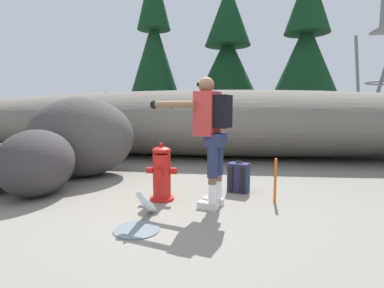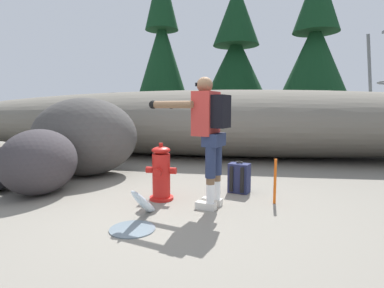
# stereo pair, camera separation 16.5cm
# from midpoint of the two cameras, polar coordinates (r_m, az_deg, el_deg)

# --- Properties ---
(ground_plane) EXTENTS (56.00, 56.00, 0.04)m
(ground_plane) POSITION_cam_midpoint_polar(r_m,az_deg,el_deg) (4.03, -2.03, -11.94)
(ground_plane) COLOR slate
(dirt_embankment) EXTENTS (17.75, 3.20, 1.73)m
(dirt_embankment) POSITION_cam_midpoint_polar(r_m,az_deg,el_deg) (8.23, 4.76, 3.92)
(dirt_embankment) COLOR #666056
(dirt_embankment) RESTS_ON ground_plane
(fire_hydrant) EXTENTS (0.43, 0.38, 0.79)m
(fire_hydrant) POSITION_cam_midpoint_polar(r_m,az_deg,el_deg) (4.27, -4.62, -5.52)
(fire_hydrant) COLOR red
(fire_hydrant) RESTS_ON ground_plane
(hydrant_water_jet) EXTENTS (0.48, 1.18, 0.68)m
(hydrant_water_jet) POSITION_cam_midpoint_polar(r_m,az_deg,el_deg) (3.68, -7.58, -12.00)
(hydrant_water_jet) COLOR silver
(hydrant_water_jet) RESTS_ON ground_plane
(utility_worker) EXTENTS (1.04, 0.68, 1.65)m
(utility_worker) POSITION_cam_midpoint_polar(r_m,az_deg,el_deg) (3.86, 4.04, 3.39)
(utility_worker) COLOR beige
(utility_worker) RESTS_ON ground_plane
(spare_backpack) EXTENTS (0.35, 0.34, 0.47)m
(spare_backpack) POSITION_cam_midpoint_polar(r_m,az_deg,el_deg) (4.72, 9.76, -6.25)
(spare_backpack) COLOR #23284C
(spare_backpack) RESTS_ON ground_plane
(boulder_large) EXTENTS (2.33, 2.14, 1.45)m
(boulder_large) POSITION_cam_midpoint_polar(r_m,az_deg,el_deg) (6.03, -18.33, 1.25)
(boulder_large) COLOR #3F3D3B
(boulder_large) RESTS_ON ground_plane
(boulder_mid) EXTENTS (1.10, 1.33, 0.96)m
(boulder_mid) POSITION_cam_midpoint_polar(r_m,az_deg,el_deg) (4.98, -25.56, -3.02)
(boulder_mid) COLOR #353235
(boulder_mid) RESTS_ON ground_plane
(pine_tree_far_left) EXTENTS (1.99, 1.99, 6.93)m
(pine_tree_far_left) POSITION_cam_midpoint_polar(r_m,az_deg,el_deg) (12.74, -5.20, 18.28)
(pine_tree_far_left) COLOR #47331E
(pine_tree_far_left) RESTS_ON ground_plane
(pine_tree_left) EXTENTS (2.99, 2.99, 6.45)m
(pine_tree_left) POSITION_cam_midpoint_polar(r_m,az_deg,el_deg) (13.72, 8.46, 15.79)
(pine_tree_left) COLOR #47331E
(pine_tree_left) RESTS_ON ground_plane
(pine_tree_center) EXTENTS (2.42, 2.42, 6.18)m
(pine_tree_center) POSITION_cam_midpoint_polar(r_m,az_deg,el_deg) (12.00, 22.24, 16.69)
(pine_tree_center) COLOR #47331E
(pine_tree_center) RESTS_ON ground_plane
(survey_stake) EXTENTS (0.04, 0.04, 0.60)m
(survey_stake) POSITION_cam_midpoint_polar(r_m,az_deg,el_deg) (4.26, 16.21, -6.67)
(survey_stake) COLOR #E55914
(survey_stake) RESTS_ON ground_plane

